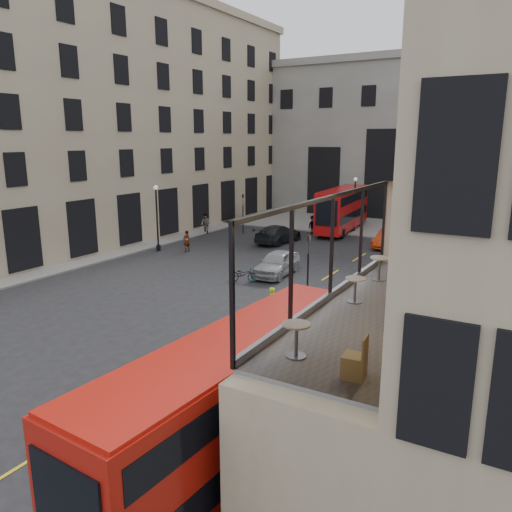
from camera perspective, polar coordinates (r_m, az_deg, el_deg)
The scene contains 30 objects.
ground at distance 18.23m, azimuth -7.46°, elevation -16.23°, with size 140.00×140.00×0.00m, color black.
host_frontage at distance 14.54m, azimuth 13.79°, elevation -14.54°, with size 3.00×11.00×4.50m, color #B7AD89.
cafe_floor at distance 13.64m, azimuth 14.32°, elevation -5.95°, with size 3.00×10.00×0.10m, color slate.
building_left at distance 49.14m, azimuth -19.24°, elevation 15.40°, with size 14.60×50.60×22.00m.
gateway at distance 62.26m, azimuth 16.69°, elevation 13.13°, with size 35.00×10.60×18.00m.
pavement_far at distance 53.64m, azimuth 12.45°, elevation 3.42°, with size 40.00×12.00×0.12m, color slate.
pavement_left at distance 41.13m, azimuth -21.87°, elevation -0.18°, with size 8.00×48.00×0.12m, color slate.
traffic_light_near at distance 27.55m, azimuth 5.97°, elevation -0.49°, with size 0.16×0.20×3.80m.
traffic_light_far at distance 47.93m, azimuth -1.50°, elevation 5.44°, with size 0.16×0.20×3.80m.
street_lamp_a at distance 41.13m, azimuth -11.22°, elevation 3.85°, with size 0.36×0.36×5.33m.
street_lamp_b at distance 49.53m, azimuth 11.16°, elevation 5.42°, with size 0.36×0.36×5.33m.
bus_near at distance 13.54m, azimuth -2.24°, elevation -16.20°, with size 2.94×10.30×4.06m.
bus_far at distance 49.85m, azimuth 9.88°, elevation 5.49°, with size 3.26×10.74×4.22m.
car_a at distance 33.43m, azimuth 2.39°, elevation -0.82°, with size 1.92×4.76×1.62m, color gray.
car_b at distance 43.42m, azimuth 14.95°, elevation 1.94°, with size 1.59×4.57×1.51m, color #A3270A.
car_c at distance 43.89m, azimuth 2.55°, elevation 2.54°, with size 2.20×5.40×1.57m, color black.
bicycle at distance 31.93m, azimuth -1.47°, elevation -2.10°, with size 0.64×1.84×0.96m, color gray.
cyclist at distance 25.50m, azimuth 1.94°, elevation -5.35°, with size 0.59×0.39×1.61m, color #B5DC17.
pedestrian_a at distance 48.30m, azimuth -5.82°, elevation 3.71°, with size 0.96×0.75×1.97m, color gray.
pedestrian_b at distance 48.12m, azimuth 6.53°, elevation 3.56°, with size 1.16×0.67×1.80m, color gray.
pedestrian_c at distance 46.95m, azimuth 16.01°, elevation 2.90°, with size 1.07×0.45×1.83m, color gray.
pedestrian_d at distance 51.87m, azimuth 23.77°, elevation 3.08°, with size 0.76×0.49×1.55m, color gray.
pedestrian_e at distance 40.77m, azimuth -7.93°, elevation 1.71°, with size 0.63×0.41×1.73m, color gray.
cafe_table_near at distance 10.24m, azimuth 4.65°, elevation -8.96°, with size 0.57×0.57×0.72m.
cafe_table_mid at distance 13.76m, azimuth 11.28°, elevation -3.39°, with size 0.55×0.55×0.69m.
cafe_table_far at distance 16.05m, azimuth 13.93°, elevation -1.00°, with size 0.60×0.60×0.75m.
cafe_chair_a at distance 9.63m, azimuth 11.23°, elevation -12.11°, with size 0.46×0.46×0.85m.
cafe_chair_b at distance 12.67m, azimuth 15.78°, elevation -5.98°, with size 0.53×0.53×0.90m.
cafe_chair_c at distance 14.41m, azimuth 20.15°, elevation -4.02°, with size 0.52×0.52×0.86m.
cafe_chair_d at distance 17.08m, azimuth 20.27°, elevation -1.35°, with size 0.53×0.53×0.90m.
Camera 1 is at (9.83, -12.47, 8.94)m, focal length 35.00 mm.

